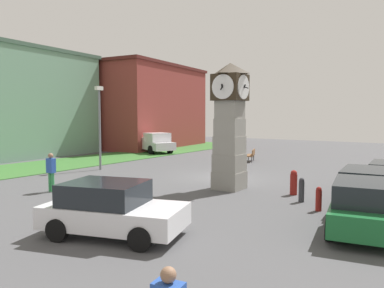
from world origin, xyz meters
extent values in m
plane|color=#4C4C4F|center=(0.00, 0.00, 0.00)|extent=(66.24, 66.24, 0.00)
cube|color=gray|center=(-2.54, -1.89, 0.41)|extent=(1.27, 1.27, 0.82)
cube|color=gray|center=(-2.54, -1.89, 1.23)|extent=(1.22, 1.22, 0.82)
cube|color=gray|center=(-2.54, -1.89, 2.06)|extent=(1.16, 1.16, 0.82)
cube|color=gray|center=(-2.54, -1.89, 2.88)|extent=(1.11, 1.11, 0.82)
cube|color=gray|center=(-2.54, -1.89, 3.70)|extent=(1.06, 1.06, 0.82)
cube|color=#2D2316|center=(-2.54, -1.89, 4.71)|extent=(1.34, 1.34, 1.20)
cylinder|color=white|center=(-2.54, -1.20, 4.71)|extent=(1.10, 0.04, 1.10)
cube|color=black|center=(-2.54, -1.16, 4.71)|extent=(0.06, 0.17, 0.23)
cube|color=black|center=(-2.54, -1.16, 4.71)|extent=(0.04, 0.11, 0.41)
cylinder|color=white|center=(-2.54, -2.57, 4.71)|extent=(1.10, 0.04, 1.10)
cube|color=black|center=(-2.54, -2.61, 4.71)|extent=(0.06, 0.15, 0.24)
cube|color=black|center=(-2.54, -2.61, 4.71)|extent=(0.04, 0.40, 0.16)
cylinder|color=white|center=(-1.86, -1.89, 4.71)|extent=(0.04, 1.10, 1.10)
cube|color=black|center=(-1.82, -1.89, 4.71)|extent=(0.06, 0.06, 0.25)
cube|color=black|center=(-1.82, -1.89, 4.71)|extent=(0.41, 0.04, 0.13)
cylinder|color=white|center=(-3.23, -1.89, 4.71)|extent=(0.04, 1.10, 1.10)
cube|color=black|center=(-3.27, -1.89, 4.71)|extent=(0.16, 0.06, 0.23)
cube|color=black|center=(-3.27, -1.89, 4.71)|extent=(0.32, 0.04, 0.32)
pyramid|color=#2D2316|center=(-2.54, -1.89, 5.58)|extent=(1.40, 1.40, 0.52)
cylinder|color=maroon|center=(-4.33, -6.48, 0.38)|extent=(0.22, 0.22, 0.75)
sphere|color=maroon|center=(-4.33, -6.48, 0.79)|extent=(0.19, 0.19, 0.19)
cylinder|color=#333338|center=(-3.28, -5.53, 0.42)|extent=(0.22, 0.22, 0.84)
sphere|color=#333338|center=(-3.28, -5.53, 0.87)|extent=(0.20, 0.20, 0.20)
cylinder|color=maroon|center=(-2.13, -4.82, 0.45)|extent=(0.31, 0.31, 0.89)
sphere|color=maroon|center=(-2.13, -4.82, 0.94)|extent=(0.27, 0.27, 0.27)
cube|color=#19602D|center=(-6.00, -8.29, 0.60)|extent=(4.49, 2.48, 0.66)
cube|color=#1E2328|center=(-6.31, -8.34, 1.25)|extent=(2.58, 2.03, 0.63)
cylinder|color=black|center=(-4.84, -7.22, 0.32)|extent=(0.67, 0.32, 0.64)
cylinder|color=black|center=(-7.44, -7.63, 0.32)|extent=(0.67, 0.32, 0.64)
cube|color=#19602D|center=(-2.97, -7.85, 0.60)|extent=(4.67, 2.04, 0.66)
cube|color=#1E2328|center=(-3.31, -7.88, 1.23)|extent=(2.62, 1.75, 0.59)
cylinder|color=black|center=(-1.62, -6.94, 0.32)|extent=(0.65, 0.27, 0.64)
cylinder|color=black|center=(-4.44, -7.15, 0.32)|extent=(0.65, 0.27, 0.64)
cylinder|color=black|center=(1.35, -7.49, 0.32)|extent=(0.65, 0.25, 0.64)
cylinder|color=black|center=(-1.20, -7.60, 0.32)|extent=(0.65, 0.25, 0.64)
cube|color=silver|center=(-10.41, -2.39, 0.59)|extent=(3.02, 4.39, 0.64)
cube|color=#1E2328|center=(-10.49, -2.10, 1.22)|extent=(2.36, 2.62, 0.64)
cylinder|color=black|center=(-9.16, -3.31, 0.32)|extent=(0.39, 0.68, 0.64)
cylinder|color=black|center=(-10.94, -3.84, 0.32)|extent=(0.39, 0.68, 0.64)
cylinder|color=black|center=(-9.87, -0.94, 0.32)|extent=(0.39, 0.68, 0.64)
cylinder|color=black|center=(-11.65, -1.47, 0.32)|extent=(0.39, 0.68, 0.64)
cube|color=silver|center=(8.64, 12.13, 0.70)|extent=(3.91, 5.65, 0.70)
cube|color=silver|center=(8.27, 11.28, 1.45)|extent=(2.47, 2.45, 0.80)
cube|color=silver|center=(9.05, 13.11, 1.23)|extent=(2.98, 3.46, 0.36)
cylinder|color=black|center=(8.88, 10.30, 0.40)|extent=(0.57, 0.85, 0.80)
cylinder|color=black|center=(7.14, 11.05, 0.40)|extent=(0.57, 0.85, 0.80)
cylinder|color=black|center=(10.13, 13.22, 0.40)|extent=(0.57, 0.85, 0.80)
cylinder|color=black|center=(8.39, 13.97, 0.40)|extent=(0.57, 0.85, 0.80)
cube|color=brown|center=(7.56, 1.78, 0.45)|extent=(1.68, 0.98, 0.08)
cube|color=brown|center=(7.64, 1.54, 0.70)|extent=(1.54, 0.57, 0.40)
cylinder|color=#262628|center=(8.10, 2.17, 0.23)|extent=(0.06, 0.06, 0.45)
cylinder|color=#262628|center=(6.89, 1.76, 0.23)|extent=(0.06, 0.06, 0.45)
cylinder|color=#262628|center=(8.23, 1.79, 0.23)|extent=(0.06, 0.06, 0.45)
cylinder|color=#262628|center=(7.02, 1.39, 0.23)|extent=(0.06, 0.06, 0.45)
sphere|color=#8C664C|center=(-14.28, -7.31, 1.45)|extent=(0.21, 0.21, 0.21)
cylinder|color=#338C4C|center=(-7.61, 4.36, 0.43)|extent=(0.14, 0.14, 0.87)
cylinder|color=#338C4C|center=(-7.61, 4.56, 0.43)|extent=(0.14, 0.14, 0.87)
cube|color=#264CA5|center=(-7.61, 4.46, 1.19)|extent=(0.24, 0.40, 0.65)
sphere|color=#8C664C|center=(-7.61, 4.46, 1.64)|extent=(0.23, 0.23, 0.23)
cylinder|color=slate|center=(-1.63, 7.83, 2.50)|extent=(0.14, 0.14, 5.01)
cube|color=silver|center=(-1.63, 7.83, 5.13)|extent=(0.50, 0.24, 0.24)
cube|color=maroon|center=(13.52, 17.94, 4.23)|extent=(14.53, 10.66, 8.47)
cube|color=#4F1E1B|center=(13.52, 17.94, 8.62)|extent=(14.96, 10.98, 0.30)
cube|color=#386B2D|center=(2.70, 12.14, 0.02)|extent=(39.75, 5.75, 0.04)
camera|label=1|loc=(-17.90, -10.10, 3.46)|focal=35.00mm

